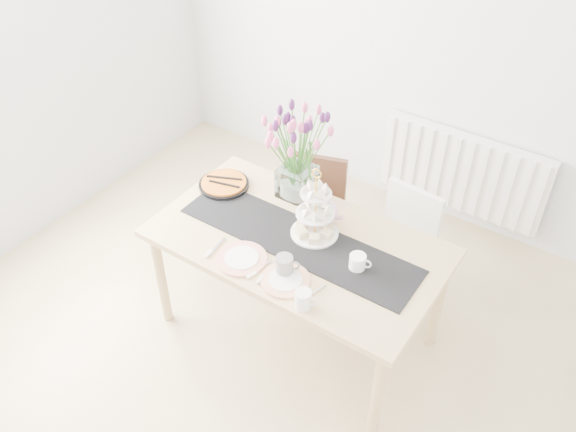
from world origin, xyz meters
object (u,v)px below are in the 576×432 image
Objects in this scene: chair_brown at (312,208)px; plate_right at (285,280)px; chair_white at (402,238)px; cake_stand at (315,219)px; mug_grey at (284,265)px; cream_jug at (357,262)px; tulip_vase at (297,140)px; teapot at (324,212)px; dining_table at (298,250)px; radiator at (462,172)px; mug_white at (303,299)px; plate_left at (242,259)px; tart_tin at (224,184)px.

chair_brown is 3.14× the size of plate_right.
cake_stand is at bearing -110.99° from chair_white.
cream_jug is at bearing 7.94° from mug_grey.
tulip_vase is 0.43m from teapot.
dining_table is 6.03× the size of teapot.
radiator is 0.86m from chair_white.
cream_jug is at bearing -29.97° from tulip_vase.
plate_left is (-0.45, 0.09, -0.04)m from mug_white.
dining_table is 14.80× the size of mug_grey.
radiator is 4.68× the size of plate_right.
radiator is 1.85m from mug_grey.
chair_brown is at bearing 105.97° from mug_white.
dining_table is 0.68m from chair_brown.
chair_brown reaches higher than chair_white.
cake_stand is (0.32, -0.49, 0.40)m from chair_brown.
teapot is 0.69m from tart_tin.
plate_right is at bearing -98.61° from radiator.
mug_grey reaches higher than dining_table.
chair_brown is at bearing -165.71° from chair_white.
tulip_vase is 0.74m from mug_grey.
mug_grey is at bearing 132.07° from mug_white.
mug_white reaches higher than chair_brown.
chair_white is 1.12m from mug_white.
tart_tin is at bearing -170.55° from teapot.
teapot is at bearing -104.70° from radiator.
cream_jug is 1.03m from tart_tin.
tulip_vase is 2.58× the size of plate_left.
dining_table is 18.21× the size of cream_jug.
chair_brown is 1.16× the size of tulip_vase.
dining_table is at bearing 112.57° from mug_white.
mug_white is (-0.06, -1.06, 0.36)m from chair_white.
cake_stand reaches higher than mug_grey.
dining_table is 0.26m from teapot.
tulip_vase is 0.95m from mug_white.
chair_brown reaches higher than tart_tin.
cream_jug is (0.33, -0.21, -0.04)m from teapot.
teapot reaches higher than radiator.
chair_white is at bearing 63.78° from teapot.
chair_brown is 0.62m from chair_white.
cream_jug is (-0.02, -1.55, 0.34)m from radiator.
cake_stand is at bearing 61.14° from dining_table.
mug_grey reaches higher than cream_jug.
plate_left is at bearing 180.00° from plate_right.
tulip_vase is at bearing 24.34° from tart_tin.
plate_right reaches higher than dining_table.
cake_stand is at bearing -74.44° from chair_brown.
mug_white is (0.24, -0.59, -0.03)m from teapot.
cake_stand is at bearing -80.86° from teapot.
mug_grey is at bearing 10.70° from plate_left.
chair_white is 0.77m from cream_jug.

